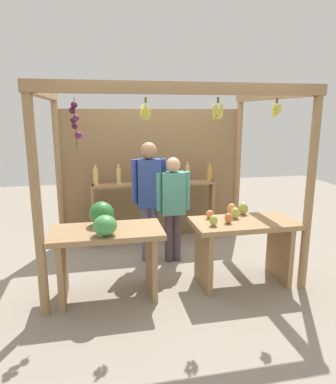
{
  "coord_description": "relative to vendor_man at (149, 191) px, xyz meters",
  "views": [
    {
      "loc": [
        -0.88,
        -4.57,
        2.09
      ],
      "look_at": [
        0.0,
        -0.21,
        1.07
      ],
      "focal_mm": 32.54,
      "sensor_mm": 36.0,
      "label": 1
    }
  ],
  "objects": [
    {
      "name": "ground_plane",
      "position": [
        0.21,
        -0.1,
        -1.03
      ],
      "size": [
        12.0,
        12.0,
        0.0
      ],
      "primitive_type": "plane",
      "color": "gray",
      "rests_on": "ground"
    },
    {
      "name": "fruit_counter_right",
      "position": [
        1.02,
        -0.89,
        -0.44
      ],
      "size": [
        1.26,
        0.65,
        0.97
      ],
      "color": "#99754C",
      "rests_on": "ground"
    },
    {
      "name": "fruit_counter_left",
      "position": [
        -0.63,
        -0.89,
        -0.36
      ],
      "size": [
        1.26,
        0.72,
        1.09
      ],
      "color": "#99754C",
      "rests_on": "ground"
    },
    {
      "name": "vendor_woman",
      "position": [
        0.32,
        -0.08,
        -0.14
      ],
      "size": [
        0.48,
        0.2,
        1.5
      ],
      "rotation": [
        0.0,
        0.0,
        0.12
      ],
      "color": "#4C3B46",
      "rests_on": "ground"
    },
    {
      "name": "market_stall",
      "position": [
        0.2,
        0.39,
        0.37
      ],
      "size": [
        3.11,
        2.24,
        2.39
      ],
      "color": "#99754C",
      "rests_on": "ground"
    },
    {
      "name": "vendor_man",
      "position": [
        0.0,
        0.0,
        0.0
      ],
      "size": [
        0.48,
        0.23,
        1.7
      ],
      "rotation": [
        0.0,
        0.0,
        0.16
      ],
      "color": "#565667",
      "rests_on": "ground"
    },
    {
      "name": "bottle_shelf_unit",
      "position": [
        0.18,
        0.7,
        -0.24
      ],
      "size": [
        2.0,
        0.22,
        1.34
      ],
      "color": "#99754C",
      "rests_on": "ground"
    }
  ]
}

